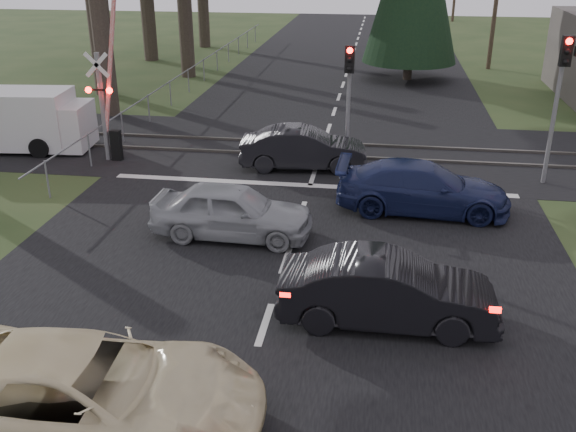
% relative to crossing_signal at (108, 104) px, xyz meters
% --- Properties ---
extents(ground, '(120.00, 120.00, 0.00)m').
position_rel_crossing_signal_xyz_m(ground, '(7.27, -9.79, -2.06)').
color(ground, '#273C1B').
rests_on(ground, ground).
extents(road, '(14.00, 100.00, 0.01)m').
position_rel_crossing_signal_xyz_m(road, '(7.27, 0.21, -2.05)').
color(road, black).
rests_on(road, ground).
extents(rail_corridor, '(120.00, 8.00, 0.01)m').
position_rel_crossing_signal_xyz_m(rail_corridor, '(7.27, 2.21, -2.05)').
color(rail_corridor, black).
rests_on(rail_corridor, ground).
extents(stop_line, '(13.00, 0.35, 0.00)m').
position_rel_crossing_signal_xyz_m(stop_line, '(7.27, -1.59, -2.05)').
color(stop_line, silver).
rests_on(stop_line, ground).
extents(rail_near, '(120.00, 0.12, 0.10)m').
position_rel_crossing_signal_xyz_m(rail_near, '(7.27, 1.41, -2.01)').
color(rail_near, '#59544C').
rests_on(rail_near, ground).
extents(rail_far, '(120.00, 0.12, 0.10)m').
position_rel_crossing_signal_xyz_m(rail_far, '(7.27, 3.01, -2.01)').
color(rail_far, '#59544C').
rests_on(rail_far, ground).
extents(crossing_signal, '(1.62, 0.38, 6.96)m').
position_rel_crossing_signal_xyz_m(crossing_signal, '(0.00, 0.00, 0.00)').
color(crossing_signal, slate).
rests_on(crossing_signal, ground).
extents(traffic_signal_right, '(0.68, 0.48, 4.70)m').
position_rel_crossing_signal_xyz_m(traffic_signal_right, '(14.82, -0.31, 1.26)').
color(traffic_signal_right, slate).
rests_on(traffic_signal_right, ground).
extents(traffic_signal_center, '(0.32, 0.48, 4.10)m').
position_rel_crossing_signal_xyz_m(traffic_signal_center, '(8.27, 0.89, 0.75)').
color(traffic_signal_center, slate).
rests_on(traffic_signal_center, ground).
extents(fence_left, '(0.10, 36.00, 1.20)m').
position_rel_crossing_signal_xyz_m(fence_left, '(-0.53, 12.71, -2.06)').
color(fence_left, slate).
rests_on(fence_left, ground).
extents(cream_coupe, '(5.86, 2.93, 1.59)m').
position_rel_crossing_signal_xyz_m(cream_coupe, '(5.04, -13.33, -1.26)').
color(cream_coupe, beige).
rests_on(cream_coupe, ground).
extents(dark_hatchback, '(4.44, 1.57, 1.46)m').
position_rel_crossing_signal_xyz_m(dark_hatchback, '(9.74, -9.31, -1.33)').
color(dark_hatchback, black).
rests_on(dark_hatchback, ground).
extents(silver_car, '(4.32, 1.87, 1.45)m').
position_rel_crossing_signal_xyz_m(silver_car, '(5.66, -5.67, -1.33)').
color(silver_car, '#93969A').
rests_on(silver_car, ground).
extents(blue_sedan, '(5.03, 2.19, 1.44)m').
position_rel_crossing_signal_xyz_m(blue_sedan, '(10.72, -3.18, -1.34)').
color(blue_sedan, '#161E44').
rests_on(blue_sedan, ground).
extents(dark_car_far, '(4.42, 1.87, 1.42)m').
position_rel_crossing_signal_xyz_m(dark_car_far, '(6.85, 0.10, -1.35)').
color(dark_car_far, black).
rests_on(dark_car_far, ground).
extents(white_van, '(5.86, 2.62, 2.22)m').
position_rel_crossing_signal_xyz_m(white_van, '(-4.09, 0.76, -0.93)').
color(white_van, silver).
rests_on(white_van, ground).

